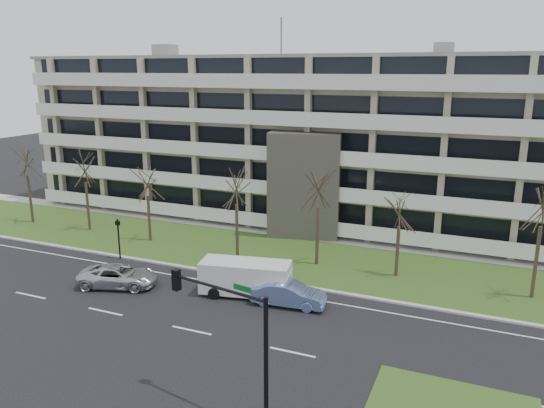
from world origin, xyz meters
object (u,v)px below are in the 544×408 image
at_px(blue_sedan, 289,294).
at_px(traffic_signal, 233,330).
at_px(silver_pickup, 118,276).
at_px(white_van, 247,275).
at_px(pedestrian_signal, 118,234).

distance_m(blue_sedan, traffic_signal, 11.09).
bearing_deg(traffic_signal, blue_sedan, 109.63).
bearing_deg(traffic_signal, silver_pickup, 157.00).
height_order(white_van, traffic_signal, traffic_signal).
relative_size(blue_sedan, pedestrian_signal, 1.46).
xyz_separation_m(blue_sedan, pedestrian_signal, (-14.87, 2.64, 1.25)).
distance_m(blue_sedan, pedestrian_signal, 15.15).
height_order(blue_sedan, traffic_signal, traffic_signal).
bearing_deg(blue_sedan, silver_pickup, 92.27).
height_order(silver_pickup, blue_sedan, blue_sedan).
relative_size(white_van, pedestrian_signal, 1.92).
height_order(silver_pickup, pedestrian_signal, pedestrian_signal).
xyz_separation_m(traffic_signal, pedestrian_signal, (-16.48, 13.19, -1.79)).
distance_m(blue_sedan, white_van, 3.12).
bearing_deg(silver_pickup, blue_sedan, -99.45).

